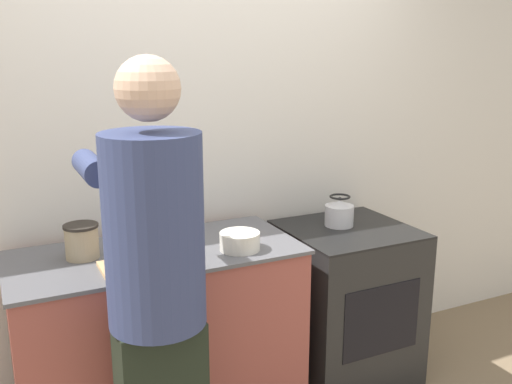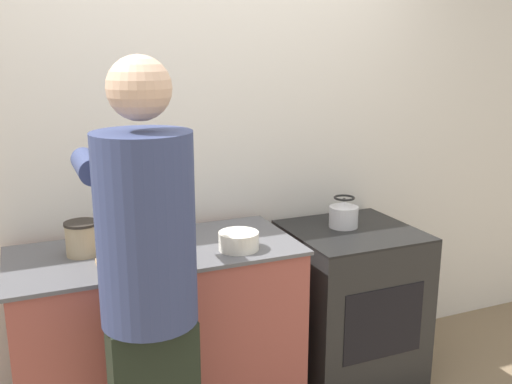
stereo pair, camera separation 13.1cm
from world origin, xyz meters
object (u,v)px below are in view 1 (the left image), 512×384
Objects in this scene: person at (156,287)px; kettle at (339,213)px; cutting_board at (143,265)px; canister_jar at (82,241)px; oven at (345,303)px; knife at (145,264)px; bowl_prep at (240,241)px.

kettle is (1.22, 0.60, -0.03)m from person.
person reaches higher than cutting_board.
oven is at bearing -1.42° from canister_jar.
knife is 1.27× the size of canister_jar.
bowl_prep is at bearing 36.02° from person.
kettle is at bearing 19.31° from knife.
oven is 1.46m from person.
kettle reaches higher than oven.
cutting_board is 0.03m from knife.
bowl_prep is at bearing 1.31° from cutting_board.
canister_jar reaches higher than oven.
person is 9.74× the size of bowl_prep.
knife is at bearing 81.55° from person.
person reaches higher than knife.
knife is at bearing -166.85° from kettle.
kettle reaches higher than cutting_board.
bowl_prep reaches higher than cutting_board.
cutting_board is at bearing -171.19° from oven.
kettle reaches higher than knife.
bowl_prep is (0.51, 0.37, -0.01)m from person.
person is at bearing -153.58° from kettle.
canister_jar is at bearing -178.87° from kettle.
kettle is (-0.02, 0.06, 0.52)m from oven.
kettle is 0.92× the size of bowl_prep.
bowl_prep is (-0.73, -0.17, 0.53)m from oven.
person is (-1.24, -0.54, 0.55)m from oven.
person is 0.34m from knife.
knife is at bearing -169.98° from oven.
canister_jar is (-0.22, 0.25, 0.06)m from knife.
knife is 0.33m from canister_jar.
canister_jar is at bearing 137.89° from knife.
oven is 1.31m from knife.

